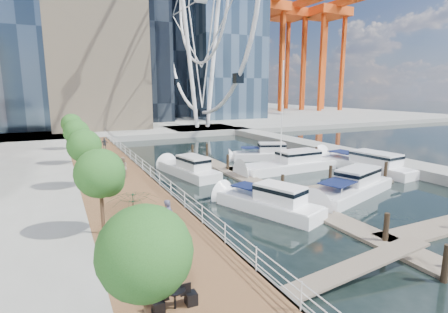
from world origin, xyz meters
TOP-DOWN VIEW (x-y plane):
  - ground at (0.00, 0.00)m, footprint 520.00×520.00m
  - boardwalk at (-9.00, 15.00)m, footprint 6.00×60.00m
  - seawall at (-6.00, 15.00)m, footprint 0.25×60.00m
  - land_far at (0.00, 102.00)m, footprint 200.00×114.00m
  - breakwater at (20.00, 20.00)m, footprint 4.00×60.00m
  - pier at (14.00, 52.00)m, footprint 14.00×12.00m
  - railing at (-6.10, 15.00)m, footprint 0.10×60.00m
  - floating_docks at (7.97, 9.98)m, footprint 16.00×34.00m
  - port_cranes at (67.67, 95.67)m, footprint 40.00×52.00m
  - street_trees at (-11.40, 14.00)m, footprint 2.60×42.60m
  - cafe_tables at (-10.40, -2.00)m, footprint 2.50×13.70m
  - yacht_foreground at (8.09, 5.63)m, footprint 11.09×6.10m
  - pedestrian_near at (-8.33, 2.18)m, footprint 0.83×0.84m
  - pedestrian_mid at (-8.34, 15.60)m, footprint 0.76×0.95m
  - pedestrian_far at (-7.80, 31.63)m, footprint 1.00×0.62m
  - moored_yachts at (8.52, 13.56)m, footprint 22.53×34.31m
  - cafe_seating at (-10.21, -3.32)m, footprint 4.10×16.17m

SIDE VIEW (x-z plane):
  - ground at x=0.00m, z-range 0.00..0.00m
  - yacht_foreground at x=8.09m, z-range -1.07..1.07m
  - moored_yachts at x=8.52m, z-range -5.75..5.75m
  - floating_docks at x=7.97m, z-range -0.81..1.79m
  - boardwalk at x=-9.00m, z-range 0.00..1.00m
  - seawall at x=-6.00m, z-range 0.00..1.00m
  - land_far at x=0.00m, z-range 0.00..1.00m
  - breakwater at x=20.00m, z-range 0.00..1.00m
  - pier at x=14.00m, z-range 0.00..1.00m
  - cafe_tables at x=-10.40m, z-range 1.00..1.74m
  - railing at x=-6.10m, z-range 1.00..2.05m
  - pedestrian_far at x=-7.80m, z-range 1.00..2.59m
  - pedestrian_mid at x=-8.34m, z-range 1.00..2.90m
  - pedestrian_near at x=-8.33m, z-range 1.00..2.96m
  - cafe_seating at x=-10.21m, z-range 0.91..3.61m
  - street_trees at x=-11.40m, z-range 1.99..6.59m
  - port_cranes at x=67.67m, z-range 1.00..39.00m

